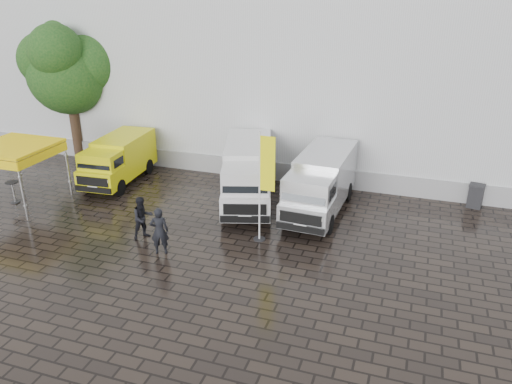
% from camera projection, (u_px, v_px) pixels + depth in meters
% --- Properties ---
extents(ground, '(120.00, 120.00, 0.00)m').
position_uv_depth(ground, '(252.00, 254.00, 19.54)').
color(ground, black).
rests_on(ground, ground).
extents(exhibition_hall, '(44.00, 16.00, 12.00)m').
position_uv_depth(exhibition_hall, '(367.00, 50.00, 30.62)').
color(exhibition_hall, silver).
rests_on(exhibition_hall, ground).
extents(hall_plinth, '(44.00, 0.15, 1.00)m').
position_uv_depth(hall_plinth, '(338.00, 178.00, 25.71)').
color(hall_plinth, gray).
rests_on(hall_plinth, ground).
extents(van_yellow, '(2.32, 5.23, 2.36)m').
position_uv_depth(van_yellow, '(118.00, 161.00, 26.17)').
color(van_yellow, '#D6D30B').
rests_on(van_yellow, ground).
extents(van_white, '(3.93, 6.76, 2.78)m').
position_uv_depth(van_white, '(248.00, 175.00, 23.64)').
color(van_white, silver).
rests_on(van_white, ground).
extents(van_silver, '(2.36, 6.29, 2.69)m').
position_uv_depth(van_silver, '(320.00, 185.00, 22.64)').
color(van_silver, silver).
rests_on(van_silver, ground).
extents(canopy_tent, '(3.29, 3.29, 2.90)m').
position_uv_depth(canopy_tent, '(13.00, 149.00, 23.09)').
color(canopy_tent, silver).
rests_on(canopy_tent, ground).
extents(flagpole, '(0.88, 0.50, 4.65)m').
position_uv_depth(flagpole, '(264.00, 182.00, 19.60)').
color(flagpole, black).
rests_on(flagpole, ground).
extents(tree, '(4.56, 4.56, 8.19)m').
position_uv_depth(tree, '(68.00, 69.00, 28.62)').
color(tree, black).
rests_on(tree, ground).
extents(cocktail_table, '(0.60, 0.60, 1.06)m').
position_uv_depth(cocktail_table, '(14.00, 192.00, 23.93)').
color(cocktail_table, black).
rests_on(cocktail_table, ground).
extents(wheelie_bin, '(0.80, 0.80, 1.13)m').
position_uv_depth(wheelie_bin, '(476.00, 196.00, 23.45)').
color(wheelie_bin, black).
rests_on(wheelie_bin, ground).
extents(person_front, '(0.83, 0.70, 1.94)m').
position_uv_depth(person_front, '(159.00, 231.00, 19.24)').
color(person_front, black).
rests_on(person_front, ground).
extents(person_tent, '(1.08, 1.12, 1.82)m').
position_uv_depth(person_tent, '(143.00, 218.00, 20.47)').
color(person_tent, black).
rests_on(person_tent, ground).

